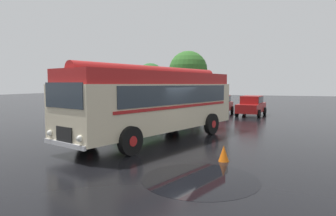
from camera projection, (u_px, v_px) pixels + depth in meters
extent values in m
plane|color=black|center=(166.00, 140.00, 14.18)|extent=(120.00, 120.00, 0.00)
cube|color=beige|center=(157.00, 106.00, 14.24)|extent=(5.48, 10.28, 2.10)
cube|color=red|center=(157.00, 78.00, 14.14)|extent=(5.23, 10.03, 0.56)
cylinder|color=red|center=(157.00, 73.00, 14.12)|extent=(3.52, 9.22, 0.60)
cube|color=#2D3842|center=(183.00, 95.00, 13.66)|extent=(2.52, 7.62, 0.84)
cube|color=#2D3842|center=(142.00, 94.00, 15.21)|extent=(2.52, 7.62, 0.84)
cube|color=red|center=(181.00, 107.00, 13.63)|extent=(2.57, 7.80, 0.12)
cube|color=red|center=(141.00, 104.00, 15.17)|extent=(2.57, 7.80, 0.12)
cube|color=#2D3842|center=(63.00, 95.00, 10.25)|extent=(2.10, 0.72, 0.88)
cube|color=black|center=(64.00, 135.00, 10.36)|extent=(0.87, 0.34, 0.56)
cube|color=silver|center=(64.00, 144.00, 10.37)|extent=(2.29, 0.83, 0.16)
sphere|color=white|center=(80.00, 139.00, 9.80)|extent=(0.22, 0.22, 0.22)
sphere|color=white|center=(50.00, 133.00, 10.90)|extent=(0.22, 0.22, 0.22)
cylinder|color=black|center=(130.00, 141.00, 11.10)|extent=(0.61, 1.13, 1.10)
cylinder|color=red|center=(130.00, 141.00, 11.10)|extent=(0.42, 0.47, 0.39)
cylinder|color=black|center=(87.00, 134.00, 12.69)|extent=(0.61, 1.13, 1.10)
cylinder|color=red|center=(87.00, 134.00, 12.69)|extent=(0.42, 0.47, 0.39)
cylinder|color=black|center=(211.00, 124.00, 15.81)|extent=(0.61, 1.13, 1.10)
cylinder|color=red|center=(211.00, 124.00, 15.81)|extent=(0.42, 0.47, 0.39)
cylinder|color=black|center=(172.00, 120.00, 17.40)|extent=(0.61, 1.13, 1.10)
cylinder|color=red|center=(172.00, 120.00, 17.40)|extent=(0.42, 0.47, 0.39)
cube|color=silver|center=(157.00, 105.00, 28.26)|extent=(2.07, 4.34, 0.70)
cube|color=silver|center=(157.00, 98.00, 28.35)|extent=(1.69, 2.31, 0.64)
cube|color=#2D3842|center=(165.00, 98.00, 28.16)|extent=(0.20, 1.93, 0.50)
cube|color=#2D3842|center=(150.00, 98.00, 28.55)|extent=(0.20, 1.93, 0.50)
cylinder|color=black|center=(162.00, 110.00, 26.81)|extent=(0.26, 0.66, 0.64)
cylinder|color=black|center=(144.00, 110.00, 27.26)|extent=(0.26, 0.66, 0.64)
cylinder|color=black|center=(169.00, 108.00, 29.32)|extent=(0.26, 0.66, 0.64)
cylinder|color=black|center=(152.00, 108.00, 29.77)|extent=(0.26, 0.66, 0.64)
cube|color=#4C5156|center=(188.00, 106.00, 26.71)|extent=(1.90, 4.28, 0.70)
cube|color=#4C5156|center=(188.00, 99.00, 26.79)|extent=(1.60, 2.25, 0.64)
cube|color=#2D3842|center=(197.00, 99.00, 26.50)|extent=(0.12, 1.93, 0.50)
cube|color=#2D3842|center=(181.00, 99.00, 27.08)|extent=(0.12, 1.93, 0.50)
cylinder|color=black|center=(193.00, 112.00, 25.20)|extent=(0.23, 0.65, 0.64)
cylinder|color=black|center=(173.00, 111.00, 25.88)|extent=(0.23, 0.65, 0.64)
cylinder|color=black|center=(201.00, 109.00, 27.59)|extent=(0.23, 0.65, 0.64)
cylinder|color=black|center=(184.00, 109.00, 28.27)|extent=(0.23, 0.65, 0.64)
cube|color=maroon|center=(220.00, 107.00, 26.29)|extent=(1.78, 4.23, 0.70)
cube|color=maroon|center=(220.00, 99.00, 26.38)|extent=(1.54, 2.21, 0.64)
cube|color=#2D3842|center=(229.00, 99.00, 26.11)|extent=(0.06, 1.93, 0.50)
cube|color=#2D3842|center=(212.00, 99.00, 26.65)|extent=(0.06, 1.93, 0.50)
cylinder|color=black|center=(227.00, 112.00, 24.80)|extent=(0.21, 0.64, 0.64)
cylinder|color=black|center=(206.00, 112.00, 25.42)|extent=(0.21, 0.64, 0.64)
cylinder|color=black|center=(232.00, 110.00, 27.22)|extent=(0.21, 0.64, 0.64)
cylinder|color=black|center=(213.00, 109.00, 27.85)|extent=(0.21, 0.64, 0.64)
cube|color=maroon|center=(251.00, 108.00, 25.10)|extent=(2.24, 4.39, 0.70)
cube|color=maroon|center=(252.00, 100.00, 25.18)|extent=(1.77, 2.36, 0.64)
cube|color=#2D3842|center=(261.00, 100.00, 24.83)|extent=(0.28, 1.92, 0.50)
cube|color=#2D3842|center=(243.00, 99.00, 25.53)|extent=(0.28, 1.92, 0.50)
cylinder|color=black|center=(259.00, 114.00, 23.57)|extent=(0.28, 0.66, 0.64)
cylinder|color=black|center=(237.00, 113.00, 24.38)|extent=(0.28, 0.66, 0.64)
cylinder|color=black|center=(265.00, 111.00, 25.87)|extent=(0.28, 0.66, 0.64)
cylinder|color=black|center=(244.00, 110.00, 26.69)|extent=(0.28, 0.66, 0.64)
cylinder|color=#4C3823|center=(121.00, 96.00, 36.22)|extent=(0.36, 0.36, 2.39)
sphere|color=#336B28|center=(121.00, 77.00, 36.04)|extent=(2.81, 2.81, 2.81)
sphere|color=#336B28|center=(121.00, 76.00, 35.84)|extent=(1.83, 1.83, 1.83)
cylinder|color=#4C3823|center=(151.00, 97.00, 34.45)|extent=(0.35, 0.35, 2.27)
sphere|color=#2D662D|center=(150.00, 77.00, 34.27)|extent=(3.16, 3.16, 3.16)
sphere|color=#2D662D|center=(155.00, 79.00, 34.11)|extent=(2.45, 2.45, 2.45)
cylinder|color=#4C3823|center=(188.00, 96.00, 33.20)|extent=(0.32, 0.32, 2.60)
sphere|color=#336B28|center=(188.00, 70.00, 32.97)|extent=(4.22, 4.22, 4.22)
sphere|color=#336B28|center=(186.00, 71.00, 32.81)|extent=(2.93, 2.93, 2.93)
cone|color=orange|center=(224.00, 153.00, 10.27)|extent=(0.36, 0.36, 0.55)
cylinder|color=black|center=(200.00, 179.00, 8.35)|extent=(3.29, 3.29, 0.01)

